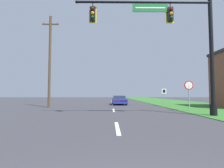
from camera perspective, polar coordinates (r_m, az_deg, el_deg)
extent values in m
cube|color=#2D6626|center=(33.26, 18.47, -5.57)|extent=(10.00, 110.00, 0.04)
cube|color=silver|center=(7.57, 1.75, -14.08)|extent=(0.16, 2.80, 0.01)
cube|color=silver|center=(15.50, 0.54, -8.56)|extent=(0.16, 2.80, 0.01)
cube|color=silver|center=(23.47, 0.16, -6.78)|extent=(0.16, 2.80, 0.01)
cube|color=silver|center=(31.46, -0.02, -5.91)|extent=(0.16, 2.80, 0.01)
cube|color=silver|center=(39.45, -0.13, -5.39)|extent=(0.16, 2.80, 0.01)
cylinder|color=black|center=(13.19, 30.22, -7.35)|extent=(0.44, 0.44, 0.70)
cylinder|color=black|center=(13.42, 29.75, 8.66)|extent=(0.26, 0.26, 8.13)
cylinder|color=black|center=(13.07, 10.26, 24.79)|extent=(8.94, 0.16, 0.16)
sphere|color=black|center=(13.08, -11.46, 24.79)|extent=(0.21, 0.21, 0.21)
cube|color=#196B33|center=(12.98, 12.39, 23.08)|extent=(2.37, 0.06, 0.55)
cube|color=white|center=(12.95, 12.42, 23.14)|extent=(1.99, 0.01, 0.08)
cylinder|color=black|center=(12.85, -6.30, 24.39)|extent=(0.06, 0.06, 0.35)
cube|color=yellow|center=(12.69, -6.26, 21.51)|extent=(0.50, 0.03, 1.11)
cube|color=black|center=(12.56, -6.32, 21.77)|extent=(0.34, 0.24, 0.95)
sphere|color=#4C0F0C|center=(12.56, -6.38, 23.21)|extent=(0.22, 0.22, 0.22)
sphere|color=orange|center=(12.44, -6.39, 22.04)|extent=(0.22, 0.22, 0.22)
sphere|color=#0F3D19|center=(12.32, -6.40, 20.84)|extent=(0.22, 0.22, 0.22)
cylinder|color=black|center=(13.41, 18.47, 23.30)|extent=(0.06, 0.06, 0.35)
cube|color=yellow|center=(13.25, 18.32, 20.53)|extent=(0.50, 0.03, 1.11)
cube|color=black|center=(13.14, 18.52, 20.76)|extent=(0.34, 0.24, 0.95)
sphere|color=#4C0F0C|center=(13.14, 18.71, 22.13)|extent=(0.22, 0.22, 0.22)
sphere|color=orange|center=(13.02, 18.74, 21.00)|extent=(0.22, 0.22, 0.22)
sphere|color=#0F3D19|center=(12.90, 18.76, 19.84)|extent=(0.22, 0.22, 0.22)
cylinder|color=black|center=(25.59, 3.84, -5.79)|extent=(0.22, 0.64, 0.64)
cylinder|color=black|center=(25.46, 0.24, -5.81)|extent=(0.22, 0.64, 0.64)
cylinder|color=black|center=(22.54, 4.70, -6.11)|extent=(0.22, 0.64, 0.64)
cylinder|color=black|center=(22.40, 0.62, -6.14)|extent=(0.22, 0.64, 0.64)
cube|color=#1E2D9E|center=(23.98, 2.33, -5.53)|extent=(1.97, 4.53, 0.55)
cube|color=#283342|center=(24.07, 2.31, -4.36)|extent=(1.66, 1.93, 0.42)
cube|color=#1E2D9E|center=(24.07, 2.31, -3.94)|extent=(1.63, 1.89, 0.06)
cube|color=#B71414|center=(21.78, 2.83, -5.59)|extent=(1.68, 0.12, 0.14)
cylinder|color=gray|center=(16.03, 23.86, -4.04)|extent=(0.07, 0.07, 2.20)
cylinder|color=red|center=(16.05, 23.77, -0.38)|extent=(0.76, 0.04, 0.76)
cylinder|color=white|center=(16.03, 23.81, -0.38)|extent=(0.61, 0.01, 0.61)
cylinder|color=gray|center=(21.81, 16.65, -4.19)|extent=(0.06, 0.06, 2.00)
cube|color=white|center=(21.81, 16.62, -2.27)|extent=(0.55, 0.04, 0.60)
cube|color=black|center=(21.79, 16.64, -2.27)|extent=(0.31, 0.01, 0.34)
cylinder|color=#4C3823|center=(20.19, -19.67, 7.04)|extent=(0.26, 0.26, 9.97)
cube|color=#4C3823|center=(21.30, -19.44, 17.92)|extent=(1.80, 0.12, 0.12)
cylinder|color=#333338|center=(21.58, -21.42, 18.01)|extent=(0.08, 0.08, 0.12)
cylinder|color=#333338|center=(21.12, -17.41, 18.41)|extent=(0.08, 0.08, 0.12)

